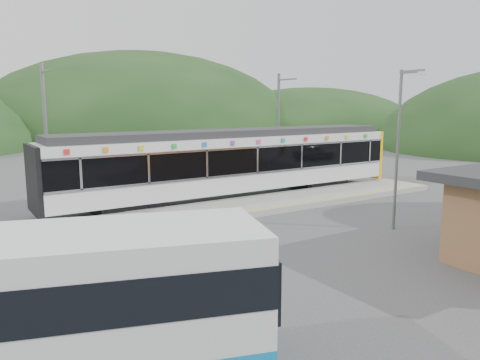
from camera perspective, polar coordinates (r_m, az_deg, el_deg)
ground at (r=19.74m, az=3.74°, el=-5.77°), size 120.00×120.00×0.00m
hills at (r=27.55m, az=7.47°, el=-1.51°), size 146.00×149.00×26.00m
platform at (r=22.35m, az=-1.34°, el=-3.57°), size 26.00×3.20×0.30m
yellow_line at (r=21.25m, az=0.51°, el=-3.82°), size 26.00×0.10×0.01m
train at (r=25.33m, az=-0.72°, el=2.35°), size 20.44×3.01×3.74m
catenary_mast_west at (r=24.26m, az=-22.53°, el=5.10°), size 0.18×1.80×7.00m
catenary_mast_east at (r=30.15m, az=4.73°, el=6.45°), size 0.18×1.80×7.00m
lamp_post at (r=19.75m, az=19.02°, el=5.05°), size 0.35×1.12×6.44m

